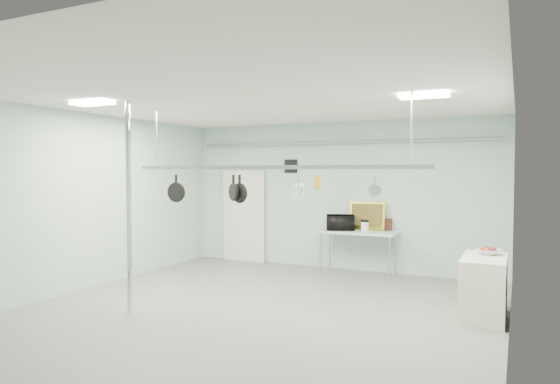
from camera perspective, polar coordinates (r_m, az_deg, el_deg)
The scene contains 25 objects.
floor at distance 7.60m, azimuth -3.74°, elevation -13.97°, with size 8.00×8.00×0.00m, color gray.
ceiling at distance 7.36m, azimuth -3.81°, elevation 10.59°, with size 7.00×8.00×0.02m, color silver.
back_wall at distance 10.96m, azimuth 6.52°, elevation -0.43°, with size 7.00×0.02×3.20m, color #ADD0C4.
right_wall at distance 6.37m, azimuth 24.75°, elevation -2.70°, with size 0.02×8.00×3.20m, color #ADD0C4.
door at distance 11.90m, azimuth -4.10°, elevation -2.84°, with size 1.10×0.10×2.20m, color silver.
wall_vent at distance 11.33m, azimuth 1.24°, elevation 2.97°, with size 0.30×0.04×0.30m, color black.
conduit_pipe at distance 10.87m, azimuth 6.40°, elevation 5.61°, with size 0.07×0.07×6.60m, color gray.
chrome_pole at distance 7.83m, azimuth -16.89°, elevation -1.66°, with size 0.08×0.08×3.20m, color silver.
prep_table at distance 10.47m, azimuth 8.92°, elevation -4.79°, with size 1.60×0.70×0.91m.
side_cabinet at distance 7.95m, azimuth 22.27°, elevation -10.07°, with size 0.60×1.20×0.90m, color silver.
pot_rack at distance 7.46m, azimuth -1.31°, elevation 3.08°, with size 4.80×0.06×1.00m.
light_panel_left at distance 8.08m, azimuth -20.66°, elevation 9.50°, with size 0.65×0.30×0.05m, color white.
light_panel_right at distance 7.12m, azimuth 16.11°, elevation 10.53°, with size 0.65×0.30×0.05m, color white.
microwave at distance 10.52m, azimuth 6.91°, elevation -3.48°, with size 0.58×0.39×0.32m, color black.
coffee_canister at distance 10.35m, azimuth 9.66°, elevation -3.93°, with size 0.15×0.15×0.20m, color white.
painting_large at distance 10.69m, azimuth 9.92°, elevation -2.70°, with size 0.78×0.05×0.58m, color gold.
painting_small at distance 10.61m, azimuth 11.87°, elevation -3.65°, with size 0.30×0.04×0.25m, color black.
fruit_bowl at distance 8.09m, azimuth 22.70°, elevation -6.31°, with size 0.34×0.34×0.08m, color silver.
skillet_left at distance 8.38m, azimuth -11.78°, elevation 0.41°, with size 0.33×0.06×0.46m, color black, non-canonical shape.
skillet_mid at distance 7.76m, azimuth -5.34°, elevation 0.54°, with size 0.28×0.06×0.39m, color black, non-canonical shape.
skillet_right at distance 7.71m, azimuth -4.64°, elevation 0.41°, with size 0.31×0.06×0.42m, color black, non-canonical shape.
whisk at distance 7.26m, azimuth 2.09°, elevation 0.53°, with size 0.21×0.21×0.36m, color #B9B9BE, non-canonical shape.
grater at distance 7.14m, azimuth 4.31°, elevation 1.06°, with size 0.09×0.02×0.22m, color yellow, non-canonical shape.
saucepan at distance 6.88m, azimuth 10.80°, elevation 0.71°, with size 0.16×0.09×0.28m, color silver, non-canonical shape.
fruit_cluster at distance 8.08m, azimuth 22.70°, elevation -6.03°, with size 0.24×0.24×0.09m, color #B11016, non-canonical shape.
Camera 1 is at (3.58, -6.35, 2.15)m, focal length 32.00 mm.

